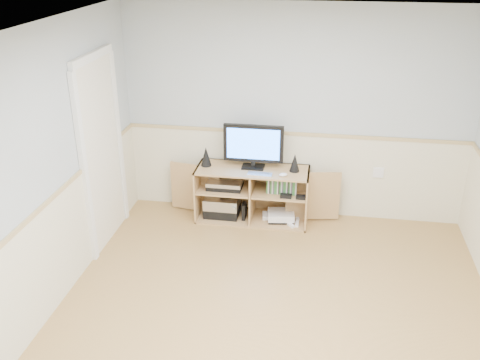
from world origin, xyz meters
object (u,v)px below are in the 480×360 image
Objects in this scene: game_consoles at (280,216)px; keyboard at (260,174)px; monitor at (253,145)px; media_cabinet at (253,192)px.

keyboard is at bearing -151.52° from game_consoles.
game_consoles is (0.34, -0.06, -0.86)m from monitor.
media_cabinet is 4.49× the size of game_consoles.
keyboard reaches higher than media_cabinet.
media_cabinet is 2.98× the size of monitor.
game_consoles is at bearing 31.27° from keyboard.
monitor is (0.00, -0.01, 0.60)m from media_cabinet.
keyboard reaches higher than game_consoles.
game_consoles is at bearing -10.18° from monitor.
keyboard is 0.64m from game_consoles.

